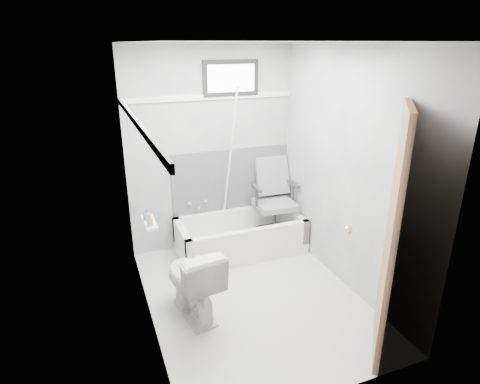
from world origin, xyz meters
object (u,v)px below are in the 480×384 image
bathtub (240,235)px  door (448,248)px  soap_bottle_a (150,220)px  soap_bottle_b (147,214)px  toilet (192,281)px  office_chair (275,199)px

bathtub → door: (0.75, -2.21, 0.79)m
soap_bottle_a → soap_bottle_b: (0.00, 0.14, -0.01)m
door → soap_bottle_b: door is taller
toilet → soap_bottle_a: 0.70m
door → soap_bottle_a: 2.35m
bathtub → toilet: toilet is taller
toilet → door: door is taller
toilet → soap_bottle_b: size_ratio=7.17×
bathtub → toilet: (-0.85, -0.98, 0.14)m
office_chair → door: size_ratio=0.48×
office_chair → toilet: office_chair is taller
office_chair → soap_bottle_a: size_ratio=9.57×
door → soap_bottle_b: (-1.92, 1.50, -0.04)m
office_chair → bathtub: bearing=-171.3°
office_chair → soap_bottle_b: (-1.65, -0.76, 0.36)m
bathtub → door: bearing=-71.3°
bathtub → soap_bottle_b: size_ratio=14.94×
toilet → soap_bottle_b: bearing=-48.8°
office_chair → soap_bottle_b: 1.85m
door → office_chair: bearing=96.9°
bathtub → soap_bottle_b: soap_bottle_b is taller
office_chair → door: door is taller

